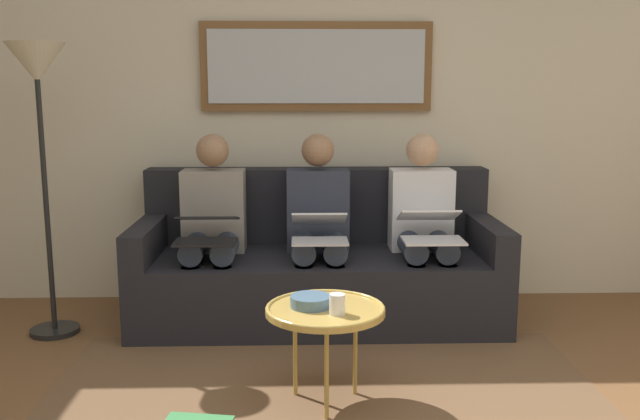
{
  "coord_description": "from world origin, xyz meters",
  "views": [
    {
      "loc": [
        0.11,
        2.03,
        1.42
      ],
      "look_at": [
        0.0,
        -1.7,
        0.75
      ],
      "focal_mm": 38.58,
      "sensor_mm": 36.0,
      "label": 1
    }
  ],
  "objects_px": {
    "laptop_black": "(207,228)",
    "laptop_silver": "(319,228)",
    "couch": "(318,267)",
    "person_left": "(423,222)",
    "coffee_table": "(326,311)",
    "cup": "(337,304)",
    "person_middle": "(318,223)",
    "standing_lamp": "(38,96)",
    "framed_mirror": "(316,67)",
    "laptop_white": "(431,226)",
    "person_right": "(212,223)",
    "bowl": "(311,301)"
  },
  "relations": [
    {
      "from": "laptop_white",
      "to": "standing_lamp",
      "type": "bearing_deg",
      "value": -0.8
    },
    {
      "from": "coffee_table",
      "to": "person_middle",
      "type": "height_order",
      "value": "person_middle"
    },
    {
      "from": "cup",
      "to": "bowl",
      "type": "xyz_separation_m",
      "value": [
        0.11,
        -0.11,
        -0.02
      ]
    },
    {
      "from": "bowl",
      "to": "laptop_black",
      "type": "bearing_deg",
      "value": -56.86
    },
    {
      "from": "person_middle",
      "to": "laptop_silver",
      "type": "xyz_separation_m",
      "value": [
        0.0,
        0.24,
        0.02
      ]
    },
    {
      "from": "person_left",
      "to": "person_middle",
      "type": "relative_size",
      "value": 1.0
    },
    {
      "from": "bowl",
      "to": "person_right",
      "type": "height_order",
      "value": "person_right"
    },
    {
      "from": "coffee_table",
      "to": "laptop_white",
      "type": "xyz_separation_m",
      "value": [
        -0.64,
        -0.92,
        0.2
      ]
    },
    {
      "from": "framed_mirror",
      "to": "laptop_silver",
      "type": "height_order",
      "value": "framed_mirror"
    },
    {
      "from": "bowl",
      "to": "person_left",
      "type": "xyz_separation_m",
      "value": [
        -0.7,
        -1.13,
        0.13
      ]
    },
    {
      "from": "bowl",
      "to": "person_middle",
      "type": "xyz_separation_m",
      "value": [
        -0.06,
        -1.13,
        0.13
      ]
    },
    {
      "from": "couch",
      "to": "framed_mirror",
      "type": "xyz_separation_m",
      "value": [
        0.0,
        -0.39,
        1.24
      ]
    },
    {
      "from": "coffee_table",
      "to": "person_left",
      "type": "xyz_separation_m",
      "value": [
        -0.64,
        -1.15,
        0.18
      ]
    },
    {
      "from": "couch",
      "to": "person_right",
      "type": "height_order",
      "value": "person_right"
    },
    {
      "from": "person_middle",
      "to": "laptop_black",
      "type": "bearing_deg",
      "value": 21.03
    },
    {
      "from": "laptop_white",
      "to": "couch",
      "type": "bearing_deg",
      "value": -24.98
    },
    {
      "from": "laptop_black",
      "to": "person_right",
      "type": "bearing_deg",
      "value": -90.0
    },
    {
      "from": "person_right",
      "to": "laptop_black",
      "type": "height_order",
      "value": "person_right"
    },
    {
      "from": "laptop_white",
      "to": "framed_mirror",
      "type": "bearing_deg",
      "value": -47.01
    },
    {
      "from": "coffee_table",
      "to": "cup",
      "type": "bearing_deg",
      "value": 118.3
    },
    {
      "from": "laptop_white",
      "to": "standing_lamp",
      "type": "distance_m",
      "value": 2.31
    },
    {
      "from": "laptop_white",
      "to": "person_right",
      "type": "height_order",
      "value": "person_right"
    },
    {
      "from": "person_middle",
      "to": "standing_lamp",
      "type": "height_order",
      "value": "standing_lamp"
    },
    {
      "from": "laptop_white",
      "to": "laptop_silver",
      "type": "distance_m",
      "value": 0.64
    },
    {
      "from": "cup",
      "to": "coffee_table",
      "type": "bearing_deg",
      "value": -61.7
    },
    {
      "from": "couch",
      "to": "person_left",
      "type": "height_order",
      "value": "person_left"
    },
    {
      "from": "person_middle",
      "to": "laptop_white",
      "type": "bearing_deg",
      "value": 160.27
    },
    {
      "from": "person_middle",
      "to": "laptop_black",
      "type": "xyz_separation_m",
      "value": [
        0.64,
        0.25,
        0.02
      ]
    },
    {
      "from": "couch",
      "to": "laptop_black",
      "type": "distance_m",
      "value": 0.78
    },
    {
      "from": "laptop_black",
      "to": "laptop_silver",
      "type": "bearing_deg",
      "value": -179.09
    },
    {
      "from": "person_left",
      "to": "laptop_silver",
      "type": "distance_m",
      "value": 0.68
    },
    {
      "from": "laptop_silver",
      "to": "person_right",
      "type": "height_order",
      "value": "person_right"
    },
    {
      "from": "framed_mirror",
      "to": "coffee_table",
      "type": "xyz_separation_m",
      "value": [
        -0.0,
        1.61,
        -1.12
      ]
    },
    {
      "from": "framed_mirror",
      "to": "laptop_silver",
      "type": "bearing_deg",
      "value": 90.0
    },
    {
      "from": "coffee_table",
      "to": "laptop_white",
      "type": "height_order",
      "value": "laptop_white"
    },
    {
      "from": "cup",
      "to": "standing_lamp",
      "type": "height_order",
      "value": "standing_lamp"
    },
    {
      "from": "laptop_white",
      "to": "laptop_silver",
      "type": "bearing_deg",
      "value": 0.57
    },
    {
      "from": "cup",
      "to": "laptop_silver",
      "type": "height_order",
      "value": "laptop_silver"
    },
    {
      "from": "coffee_table",
      "to": "cup",
      "type": "distance_m",
      "value": 0.11
    },
    {
      "from": "laptop_white",
      "to": "laptop_silver",
      "type": "height_order",
      "value": "laptop_white"
    },
    {
      "from": "framed_mirror",
      "to": "couch",
      "type": "bearing_deg",
      "value": 90.0
    },
    {
      "from": "laptop_silver",
      "to": "standing_lamp",
      "type": "bearing_deg",
      "value": -1.36
    },
    {
      "from": "person_middle",
      "to": "standing_lamp",
      "type": "xyz_separation_m",
      "value": [
        1.55,
        0.2,
        0.76
      ]
    },
    {
      "from": "person_right",
      "to": "laptop_black",
      "type": "distance_m",
      "value": 0.25
    },
    {
      "from": "person_middle",
      "to": "framed_mirror",
      "type": "bearing_deg",
      "value": -90.0
    },
    {
      "from": "person_middle",
      "to": "cup",
      "type": "bearing_deg",
      "value": 92.26
    },
    {
      "from": "framed_mirror",
      "to": "person_middle",
      "type": "relative_size",
      "value": 1.31
    },
    {
      "from": "cup",
      "to": "person_right",
      "type": "bearing_deg",
      "value": -60.82
    },
    {
      "from": "cup",
      "to": "bowl",
      "type": "distance_m",
      "value": 0.16
    },
    {
      "from": "standing_lamp",
      "to": "person_middle",
      "type": "bearing_deg",
      "value": -172.69
    }
  ]
}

